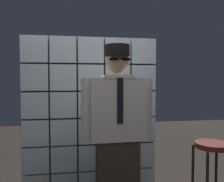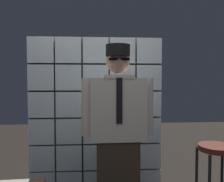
# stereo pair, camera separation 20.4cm
# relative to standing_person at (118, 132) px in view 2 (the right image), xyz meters

# --- Properties ---
(glass_block_wall) EXTENTS (1.67, 0.10, 2.01)m
(glass_block_wall) POSITION_rel_standing_person_xyz_m (-0.22, 0.63, 0.05)
(glass_block_wall) COLOR silver
(glass_block_wall) RESTS_ON ground
(standing_person) EXTENTS (0.71, 0.30, 1.79)m
(standing_person) POSITION_rel_standing_person_xyz_m (0.00, 0.00, 0.00)
(standing_person) COLOR #382D23
(standing_person) RESTS_ON ground
(bar_stool) EXTENTS (0.34, 0.34, 0.83)m
(bar_stool) POSITION_rel_standing_person_xyz_m (0.93, -0.15, -0.32)
(bar_stool) COLOR #592319
(bar_stool) RESTS_ON ground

